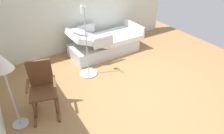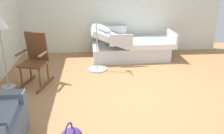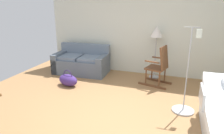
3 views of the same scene
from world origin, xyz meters
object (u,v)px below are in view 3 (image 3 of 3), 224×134
object	(u,v)px
rocking_chair	(159,67)
duffel_bag	(68,80)
iv_pole	(184,100)
floor_lamp	(157,35)
couch	(82,63)

from	to	relation	value
rocking_chair	duffel_bag	xyz separation A→B (m)	(-2.21, -0.81, -0.35)
iv_pole	rocking_chair	bearing A→B (deg)	118.27
rocking_chair	duffel_bag	size ratio (longest dim) A/B	1.69
floor_lamp	iv_pole	size ratio (longest dim) A/B	0.88
rocking_chair	floor_lamp	distance (m)	0.91
floor_lamp	couch	bearing A→B (deg)	-172.60
duffel_bag	couch	bearing A→B (deg)	97.19
couch	rocking_chair	size ratio (longest dim) A/B	1.56
rocking_chair	couch	bearing A→B (deg)	174.02
couch	iv_pole	size ratio (longest dim) A/B	0.97
duffel_bag	rocking_chair	bearing A→B (deg)	20.16
couch	duffel_bag	size ratio (longest dim) A/B	2.63
rocking_chair	floor_lamp	world-z (taller)	floor_lamp
iv_pole	couch	bearing A→B (deg)	153.80
rocking_chair	floor_lamp	bearing A→B (deg)	107.95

